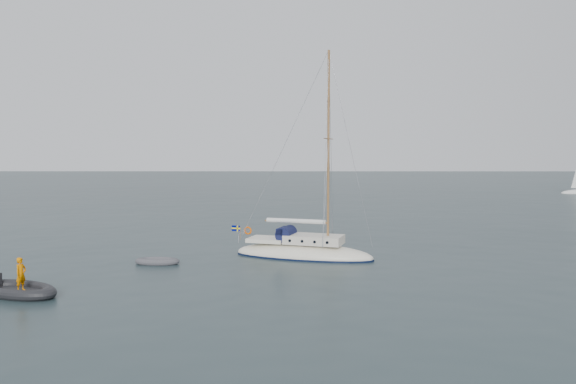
{
  "coord_description": "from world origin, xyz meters",
  "views": [
    {
      "loc": [
        -0.74,
        -30.62,
        6.25
      ],
      "look_at": [
        -0.87,
        0.0,
        4.05
      ],
      "focal_mm": 35.0,
      "sensor_mm": 36.0,
      "label": 1
    }
  ],
  "objects": [
    {
      "name": "sailboat",
      "position": [
        0.03,
        2.31,
        0.95
      ],
      "size": [
        8.85,
        2.65,
        12.61
      ],
      "rotation": [
        0.0,
        0.0,
        -0.32
      ],
      "color": "white",
      "rests_on": "ground"
    },
    {
      "name": "ground",
      "position": [
        0.0,
        0.0,
        0.0
      ],
      "size": [
        300.0,
        300.0,
        0.0
      ],
      "primitive_type": "plane",
      "color": "black",
      "rests_on": "ground"
    },
    {
      "name": "dinghy",
      "position": [
        -8.16,
        0.23,
        0.16
      ],
      "size": [
        2.5,
        1.13,
        0.36
      ],
      "rotation": [
        0.0,
        0.0,
        -0.05
      ],
      "color": "#545359",
      "rests_on": "ground"
    },
    {
      "name": "rib",
      "position": [
        -12.69,
        -6.51,
        0.26
      ],
      "size": [
        4.23,
        1.92,
        1.69
      ],
      "rotation": [
        0.0,
        0.0,
        -0.44
      ],
      "color": "black",
      "rests_on": "ground"
    }
  ]
}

